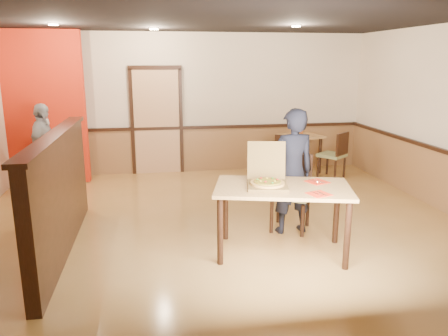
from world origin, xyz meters
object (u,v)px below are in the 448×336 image
at_px(main_table, 283,195).
at_px(side_chair_right, 335,153).
at_px(side_table, 301,144).
at_px(condiment, 301,132).
at_px(passerby, 44,148).
at_px(diner_chair, 292,189).
at_px(side_chair_left, 287,155).
at_px(diner, 292,172).
at_px(pizza_box, 267,181).

bearing_deg(main_table, side_chair_right, 71.63).
bearing_deg(side_table, condiment, -108.28).
bearing_deg(side_table, passerby, -172.71).
relative_size(diner_chair, side_chair_left, 1.12).
bearing_deg(condiment, diner_chair, -111.30).
bearing_deg(diner_chair, diner, -82.47).
bearing_deg(diner, side_table, -116.69).
height_order(pizza_box, condiment, pizza_box).
height_order(side_table, pizza_box, pizza_box).
height_order(main_table, condiment, condiment).
xyz_separation_m(side_chair_left, side_chair_right, (0.97, 0.01, 0.01)).
distance_m(side_chair_right, pizza_box, 3.82).
distance_m(main_table, diner, 0.72).
height_order(main_table, passerby, passerby).
bearing_deg(side_chair_right, diner, 17.09).
distance_m(side_table, diner, 3.35).
xyz_separation_m(passerby, condiment, (4.82, 0.49, 0.08)).
height_order(side_chair_right, side_table, side_chair_right).
bearing_deg(diner, condiment, -116.81).
distance_m(passerby, condiment, 4.85).
bearing_deg(main_table, diner_chair, 78.66).
bearing_deg(diner_chair, side_chair_right, 84.16).
height_order(side_chair_right, condiment, condiment).
bearing_deg(diner, diner_chair, -116.89).
bearing_deg(pizza_box, side_table, 76.31).
height_order(main_table, side_chair_right, side_chair_right).
height_order(side_chair_right, diner, diner).
height_order(diner, pizza_box, diner).
bearing_deg(condiment, diner, -111.30).
relative_size(side_chair_left, pizza_box, 1.48).
distance_m(main_table, condiment, 3.91).
distance_m(main_table, side_chair_left, 3.32).
distance_m(main_table, passerby, 4.58).
relative_size(side_chair_right, pizza_box, 1.49).
bearing_deg(pizza_box, diner_chair, 64.05).
distance_m(side_chair_left, passerby, 4.40).
relative_size(pizza_box, condiment, 3.92).
relative_size(side_chair_right, side_table, 1.03).
distance_m(side_chair_right, condiment, 0.79).
distance_m(side_table, passerby, 4.91).
distance_m(side_chair_left, side_chair_right, 0.97).
bearing_deg(side_chair_left, passerby, 27.49).
height_order(main_table, side_table, main_table).
bearing_deg(condiment, pizza_box, -114.89).
relative_size(diner_chair, passerby, 0.66).
height_order(diner, condiment, diner).
relative_size(diner_chair, pizza_box, 1.66).
height_order(side_table, passerby, passerby).
bearing_deg(pizza_box, main_table, -3.15).
height_order(diner_chair, passerby, passerby).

